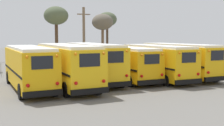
{
  "coord_description": "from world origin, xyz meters",
  "views": [
    {
      "loc": [
        -10.26,
        -22.68,
        4.02
      ],
      "look_at": [
        0.0,
        -0.59,
        1.66
      ],
      "focal_mm": 45.0,
      "sensor_mm": 36.0,
      "label": 1
    }
  ],
  "objects_px": {
    "utility_pole": "(84,36)",
    "bare_tree_1": "(107,20)",
    "school_bus_3": "(124,62)",
    "school_bus_5": "(179,59)",
    "bare_tree_3": "(56,17)",
    "bare_tree_0": "(103,23)",
    "school_bus_2": "(93,61)",
    "school_bus_4": "(156,61)",
    "school_bus_0": "(29,66)",
    "school_bus_1": "(66,64)"
  },
  "relations": [
    {
      "from": "school_bus_1",
      "to": "school_bus_5",
      "type": "distance_m",
      "value": 11.4
    },
    {
      "from": "school_bus_3",
      "to": "school_bus_4",
      "type": "bearing_deg",
      "value": -18.47
    },
    {
      "from": "school_bus_2",
      "to": "utility_pole",
      "type": "bearing_deg",
      "value": 74.0
    },
    {
      "from": "school_bus_1",
      "to": "bare_tree_3",
      "type": "relative_size",
      "value": 1.37
    },
    {
      "from": "school_bus_2",
      "to": "school_bus_3",
      "type": "xyz_separation_m",
      "value": [
        2.85,
        -0.54,
        -0.17
      ]
    },
    {
      "from": "school_bus_0",
      "to": "school_bus_1",
      "type": "distance_m",
      "value": 2.85
    },
    {
      "from": "school_bus_5",
      "to": "utility_pole",
      "type": "xyz_separation_m",
      "value": [
        -4.88,
        13.95,
        2.25
      ]
    },
    {
      "from": "school_bus_0",
      "to": "utility_pole",
      "type": "relative_size",
      "value": 1.22
    },
    {
      "from": "bare_tree_0",
      "to": "school_bus_5",
      "type": "bearing_deg",
      "value": -79.02
    },
    {
      "from": "school_bus_4",
      "to": "bare_tree_1",
      "type": "height_order",
      "value": "bare_tree_1"
    },
    {
      "from": "bare_tree_0",
      "to": "school_bus_2",
      "type": "bearing_deg",
      "value": -116.89
    },
    {
      "from": "school_bus_5",
      "to": "school_bus_2",
      "type": "bearing_deg",
      "value": 172.21
    },
    {
      "from": "bare_tree_3",
      "to": "bare_tree_0",
      "type": "bearing_deg",
      "value": 2.55
    },
    {
      "from": "school_bus_2",
      "to": "school_bus_3",
      "type": "bearing_deg",
      "value": -10.78
    },
    {
      "from": "school_bus_3",
      "to": "school_bus_1",
      "type": "bearing_deg",
      "value": -169.63
    },
    {
      "from": "bare_tree_0",
      "to": "utility_pole",
      "type": "bearing_deg",
      "value": 158.61
    },
    {
      "from": "bare_tree_0",
      "to": "school_bus_4",
      "type": "bearing_deg",
      "value": -91.37
    },
    {
      "from": "school_bus_0",
      "to": "school_bus_4",
      "type": "height_order",
      "value": "school_bus_0"
    },
    {
      "from": "school_bus_0",
      "to": "bare_tree_1",
      "type": "height_order",
      "value": "bare_tree_1"
    },
    {
      "from": "school_bus_5",
      "to": "bare_tree_0",
      "type": "height_order",
      "value": "bare_tree_0"
    },
    {
      "from": "school_bus_2",
      "to": "utility_pole",
      "type": "relative_size",
      "value": 1.32
    },
    {
      "from": "school_bus_3",
      "to": "bare_tree_0",
      "type": "relative_size",
      "value": 1.35
    },
    {
      "from": "bare_tree_0",
      "to": "school_bus_3",
      "type": "bearing_deg",
      "value": -104.32
    },
    {
      "from": "bare_tree_1",
      "to": "bare_tree_3",
      "type": "distance_m",
      "value": 12.45
    },
    {
      "from": "school_bus_5",
      "to": "bare_tree_1",
      "type": "height_order",
      "value": "bare_tree_1"
    },
    {
      "from": "bare_tree_3",
      "to": "school_bus_2",
      "type": "bearing_deg",
      "value": -88.3
    },
    {
      "from": "school_bus_0",
      "to": "school_bus_4",
      "type": "relative_size",
      "value": 0.99
    },
    {
      "from": "school_bus_5",
      "to": "bare_tree_3",
      "type": "distance_m",
      "value": 16.2
    },
    {
      "from": "school_bus_4",
      "to": "bare_tree_3",
      "type": "height_order",
      "value": "bare_tree_3"
    },
    {
      "from": "utility_pole",
      "to": "bare_tree_1",
      "type": "bearing_deg",
      "value": 44.68
    },
    {
      "from": "bare_tree_1",
      "to": "school_bus_5",
      "type": "bearing_deg",
      "value": -93.54
    },
    {
      "from": "school_bus_0",
      "to": "bare_tree_3",
      "type": "distance_m",
      "value": 14.84
    },
    {
      "from": "school_bus_1",
      "to": "school_bus_4",
      "type": "distance_m",
      "value": 8.54
    },
    {
      "from": "school_bus_3",
      "to": "bare_tree_3",
      "type": "relative_size",
      "value": 1.23
    },
    {
      "from": "school_bus_3",
      "to": "bare_tree_0",
      "type": "distance_m",
      "value": 13.45
    },
    {
      "from": "bare_tree_0",
      "to": "bare_tree_1",
      "type": "xyz_separation_m",
      "value": [
        3.76,
        6.97,
        0.79
      ]
    },
    {
      "from": "school_bus_2",
      "to": "school_bus_4",
      "type": "height_order",
      "value": "school_bus_2"
    },
    {
      "from": "school_bus_5",
      "to": "bare_tree_3",
      "type": "xyz_separation_m",
      "value": [
        -8.89,
        12.75,
        4.6
      ]
    },
    {
      "from": "school_bus_2",
      "to": "bare_tree_0",
      "type": "height_order",
      "value": "bare_tree_0"
    },
    {
      "from": "utility_pole",
      "to": "school_bus_1",
      "type": "bearing_deg",
      "value": -114.38
    },
    {
      "from": "school_bus_3",
      "to": "school_bus_5",
      "type": "xyz_separation_m",
      "value": [
        5.69,
        -0.63,
        0.13
      ]
    },
    {
      "from": "utility_pole",
      "to": "bare_tree_3",
      "type": "relative_size",
      "value": 1.02
    },
    {
      "from": "bare_tree_1",
      "to": "school_bus_4",
      "type": "bearing_deg",
      "value": -101.36
    },
    {
      "from": "school_bus_4",
      "to": "utility_pole",
      "type": "xyz_separation_m",
      "value": [
        -2.03,
        14.28,
        2.31
      ]
    },
    {
      "from": "school_bus_3",
      "to": "bare_tree_1",
      "type": "relative_size",
      "value": 1.2
    },
    {
      "from": "school_bus_0",
      "to": "bare_tree_3",
      "type": "relative_size",
      "value": 1.25
    },
    {
      "from": "school_bus_2",
      "to": "bare_tree_1",
      "type": "height_order",
      "value": "bare_tree_1"
    },
    {
      "from": "school_bus_1",
      "to": "school_bus_4",
      "type": "relative_size",
      "value": 1.09
    },
    {
      "from": "school_bus_0",
      "to": "bare_tree_1",
      "type": "xyz_separation_m",
      "value": [
        15.47,
        20.31,
        4.8
      ]
    },
    {
      "from": "bare_tree_0",
      "to": "bare_tree_1",
      "type": "bearing_deg",
      "value": 61.63
    }
  ]
}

